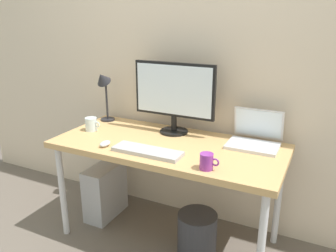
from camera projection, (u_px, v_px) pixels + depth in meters
The scene contains 12 objects.
ground_plane at pixel (168, 237), 2.46m from camera, with size 6.00×6.00×0.00m, color #665B51.
back_wall at pixel (193, 49), 2.40m from camera, with size 4.40×0.04×2.60m, color beige.
desk at pixel (168, 152), 2.25m from camera, with size 1.51×0.69×0.73m.
monitor at pixel (174, 93), 2.35m from camera, with size 0.59×0.20×0.50m.
laptop at pixel (255, 136), 2.19m from camera, with size 0.32×0.28×0.23m.
desk_lamp at pixel (103, 86), 2.60m from camera, with size 0.11×0.16×0.41m.
keyboard at pixel (147, 151), 2.07m from camera, with size 0.44×0.14×0.02m, color #B2B2B7.
mouse at pixel (105, 144), 2.18m from camera, with size 0.06×0.09×0.03m, color silver.
coffee_mug at pixel (207, 161), 1.85m from camera, with size 0.11×0.08×0.09m.
glass_cup at pixel (91, 124), 2.46m from camera, with size 0.12×0.08×0.10m.
computer_tower at pixel (105, 191), 2.68m from camera, with size 0.18×0.36×0.42m, color #B2B2B7.
wastebasket at pixel (197, 234), 2.25m from camera, with size 0.26×0.26×0.30m, color #333338.
Camera 1 is at (0.92, -1.87, 1.54)m, focal length 36.31 mm.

